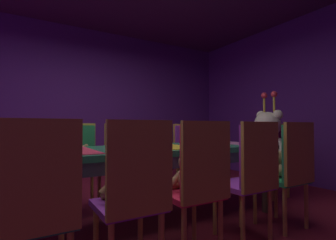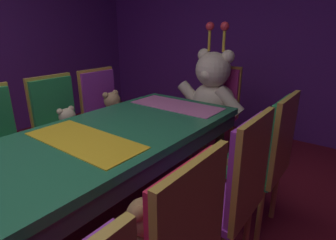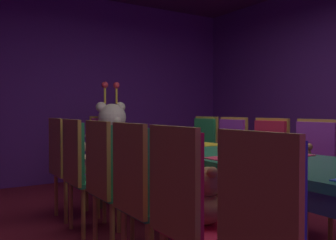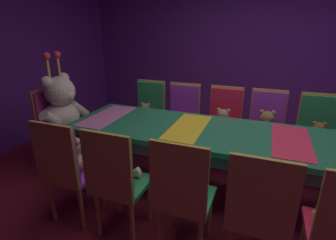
{
  "view_description": "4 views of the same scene",
  "coord_description": "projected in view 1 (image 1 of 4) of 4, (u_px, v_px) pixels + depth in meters",
  "views": [
    {
      "loc": [
        2.24,
        -0.87,
        0.95
      ],
      "look_at": [
        -0.22,
        0.59,
        1.02
      ],
      "focal_mm": 26.84,
      "sensor_mm": 36.0,
      "label": 1
    },
    {
      "loc": [
        1.28,
        -0.41,
        1.38
      ],
      "look_at": [
        0.21,
        1.01,
        0.76
      ],
      "focal_mm": 29.04,
      "sensor_mm": 36.0,
      "label": 2
    },
    {
      "loc": [
        -1.91,
        -2.27,
        1.06
      ],
      "look_at": [
        -0.08,
        0.61,
        0.97
      ],
      "focal_mm": 39.6,
      "sensor_mm": 36.0,
      "label": 3
    },
    {
      "loc": [
        -2.32,
        -0.2,
        1.68
      ],
      "look_at": [
        -0.04,
        0.67,
        0.8
      ],
      "focal_mm": 27.81,
      "sensor_mm": 36.0,
      "label": 4
    }
  ],
  "objects": [
    {
      "name": "ground_plane",
      "position": [
        125.0,
        228.0,
        2.34
      ],
      "size": [
        7.9,
        7.9,
        0.0
      ],
      "primitive_type": "plane",
      "color": "maroon"
    },
    {
      "name": "wall_back",
      "position": [
        315.0,
        98.0,
        4.01
      ],
      "size": [
        5.2,
        0.12,
        2.8
      ],
      "primitive_type": "cube",
      "color": "#59267F",
      "rests_on": "ground_plane"
    },
    {
      "name": "wall_left",
      "position": [
        74.0,
        102.0,
        4.62
      ],
      "size": [
        0.12,
        6.4,
        2.8
      ],
      "primitive_type": "cube",
      "color": "#59267F",
      "rests_on": "ground_plane"
    },
    {
      "name": "banquet_table",
      "position": [
        126.0,
        157.0,
        2.36
      ],
      "size": [
        0.9,
        3.31,
        0.75
      ],
      "color": "#26724C",
      "rests_on": "ground_plane"
    },
    {
      "name": "chair_left_1",
      "position": [
        31.0,
        159.0,
        2.69
      ],
      "size": [
        0.42,
        0.41,
        0.98
      ],
      "color": "red",
      "rests_on": "ground_plane"
    },
    {
      "name": "teddy_left_1",
      "position": [
        32.0,
        161.0,
        2.57
      ],
      "size": [
        0.26,
        0.33,
        0.32
      ],
      "color": "olive",
      "rests_on": "chair_left_1"
    },
    {
      "name": "chair_left_2",
      "position": [
        79.0,
        156.0,
        2.94
      ],
      "size": [
        0.42,
        0.41,
        0.98
      ],
      "color": "#268C4C",
      "rests_on": "ground_plane"
    },
    {
      "name": "teddy_left_2",
      "position": [
        82.0,
        159.0,
        2.82
      ],
      "size": [
        0.23,
        0.3,
        0.28
      ],
      "color": "#9E7247",
      "rests_on": "chair_left_2"
    },
    {
      "name": "chair_left_3",
      "position": [
        122.0,
        154.0,
        3.2
      ],
      "size": [
        0.42,
        0.41,
        0.98
      ],
      "color": "#268C4C",
      "rests_on": "ground_plane"
    },
    {
      "name": "chair_left_4",
      "position": [
        159.0,
        152.0,
        3.49
      ],
      "size": [
        0.42,
        0.41,
        0.98
      ],
      "color": "#268C4C",
      "rests_on": "ground_plane"
    },
    {
      "name": "teddy_left_4",
      "position": [
        164.0,
        154.0,
        3.37
      ],
      "size": [
        0.23,
        0.3,
        0.28
      ],
      "color": "beige",
      "rests_on": "chair_left_4"
    },
    {
      "name": "chair_left_5",
      "position": [
        188.0,
        150.0,
        3.74
      ],
      "size": [
        0.42,
        0.41,
        0.98
      ],
      "color": "purple",
      "rests_on": "ground_plane"
    },
    {
      "name": "teddy_left_5",
      "position": [
        194.0,
        151.0,
        3.61
      ],
      "size": [
        0.27,
        0.35,
        0.33
      ],
      "color": "tan",
      "rests_on": "chair_left_5"
    },
    {
      "name": "chair_right_1",
      "position": [
        35.0,
        197.0,
        1.24
      ],
      "size": [
        0.42,
        0.41,
        0.98
      ],
      "rotation": [
        0.0,
        0.0,
        3.14
      ],
      "color": "#268C4C",
      "rests_on": "ground_plane"
    },
    {
      "name": "teddy_right_1",
      "position": [
        34.0,
        196.0,
        1.36
      ],
      "size": [
        0.21,
        0.28,
        0.26
      ],
      "rotation": [
        0.0,
        0.0,
        3.14
      ],
      "color": "brown",
      "rests_on": "chair_right_1"
    },
    {
      "name": "chair_right_2",
      "position": [
        136.0,
        185.0,
        1.51
      ],
      "size": [
        0.42,
        0.41,
        0.98
      ],
      "rotation": [
        0.0,
        0.0,
        3.14
      ],
      "color": "purple",
      "rests_on": "ground_plane"
    },
    {
      "name": "teddy_right_2",
      "position": [
        127.0,
        180.0,
        1.63
      ],
      "size": [
        0.27,
        0.35,
        0.33
      ],
      "rotation": [
        0.0,
        0.0,
        3.14
      ],
      "color": "olive",
      "rests_on": "chair_right_2"
    },
    {
      "name": "chair_right_3",
      "position": [
        200.0,
        176.0,
        1.77
      ],
      "size": [
        0.42,
        0.41,
        0.98
      ],
      "rotation": [
        0.0,
        0.0,
        3.14
      ],
      "color": "red",
      "rests_on": "ground_plane"
    },
    {
      "name": "teddy_right_3",
      "position": [
        188.0,
        174.0,
        1.9
      ],
      "size": [
        0.25,
        0.32,
        0.3
      ],
      "rotation": [
        0.0,
        0.0,
        3.14
      ],
      "color": "#9E7247",
      "rests_on": "chair_right_3"
    },
    {
      "name": "chair_right_4",
      "position": [
        253.0,
        169.0,
        2.05
      ],
      "size": [
        0.42,
        0.41,
        0.98
      ],
      "rotation": [
        0.0,
        0.0,
        3.14
      ],
      "color": "purple",
      "rests_on": "ground_plane"
    },
    {
      "name": "chair_right_5",
      "position": [
        292.0,
        165.0,
        2.29
      ],
      "size": [
        0.42,
        0.41,
        0.98
      ],
      "rotation": [
        0.0,
        0.0,
        3.14
      ],
      "color": "#268C4C",
      "rests_on": "ground_plane"
    },
    {
      "name": "teddy_right_5",
      "position": [
        278.0,
        166.0,
        2.42
      ],
      "size": [
        0.21,
        0.27,
        0.26
      ],
      "rotation": [
        0.0,
        0.0,
        3.14
      ],
      "color": "#9E7247",
      "rests_on": "chair_right_5"
    },
    {
      "name": "throne_chair",
      "position": [
        275.0,
        152.0,
        3.48
      ],
      "size": [
        0.41,
        0.42,
        0.98
      ],
      "rotation": [
        0.0,
        0.0,
        -1.57
      ],
      "color": "#CC338C",
      "rests_on": "ground_plane"
    },
    {
      "name": "king_teddy_bear",
      "position": [
        267.0,
        140.0,
        3.4
      ],
      "size": [
        0.75,
        0.58,
        0.96
      ],
      "rotation": [
        0.0,
        0.0,
        -1.57
      ],
      "color": "beige",
      "rests_on": "throne_chair"
    }
  ]
}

